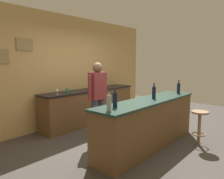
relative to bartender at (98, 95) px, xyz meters
name	(u,v)px	position (x,y,z in m)	size (l,w,h in m)	color
ground_plane	(132,141)	(0.35, -0.64, -0.94)	(10.00, 10.00, 0.00)	#423D38
back_wall	(69,71)	(0.33, 1.39, 0.47)	(6.00, 0.09, 2.80)	tan
bar_counter	(149,123)	(0.35, -1.04, -0.47)	(2.72, 0.60, 0.92)	brown
side_counter	(91,106)	(0.75, 1.01, -0.48)	(2.92, 0.56, 0.90)	brown
bartender	(98,95)	(0.00, 0.00, 0.00)	(0.52, 0.21, 1.62)	#384766
bar_stool	(200,122)	(1.04, -1.76, -0.48)	(0.32, 0.32, 0.68)	olive
wine_bottle_a	(109,102)	(-0.87, -1.09, 0.12)	(0.07, 0.07, 0.31)	#999E99
wine_bottle_b	(115,99)	(-0.60, -0.99, 0.12)	(0.07, 0.07, 0.31)	black
wine_bottle_c	(154,92)	(0.49, -1.05, 0.12)	(0.07, 0.07, 0.31)	black
wine_bottle_d	(179,88)	(1.44, -1.13, 0.12)	(0.07, 0.07, 0.31)	black
wine_glass_a	(57,90)	(-0.36, 0.93, 0.07)	(0.07, 0.07, 0.16)	silver
wine_glass_b	(93,85)	(0.85, 1.05, 0.07)	(0.07, 0.07, 0.16)	silver
coffee_mug	(67,90)	(0.00, 1.03, 0.01)	(0.12, 0.08, 0.09)	#338C4C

